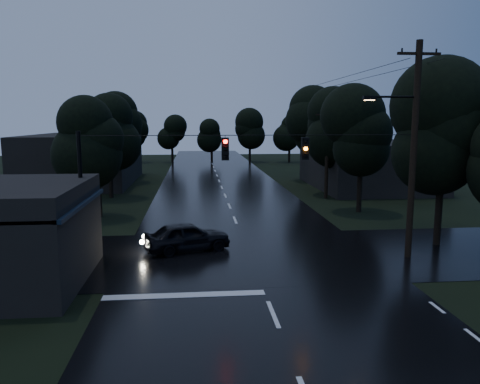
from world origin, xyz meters
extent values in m
cube|color=black|center=(0.00, 30.00, 0.00)|extent=(12.00, 120.00, 0.02)
cube|color=black|center=(0.00, 12.00, 0.00)|extent=(60.00, 9.00, 0.02)
cube|color=black|center=(-10.00, 9.00, 3.20)|extent=(6.00, 7.00, 0.12)
cube|color=black|center=(-7.00, 9.00, 3.20)|extent=(0.30, 7.00, 0.15)
cylinder|color=black|center=(-7.20, 6.00, 1.50)|extent=(0.10, 0.10, 3.00)
cylinder|color=black|center=(-7.20, 12.00, 1.50)|extent=(0.10, 0.10, 3.00)
cube|color=#EEAD5F|center=(-7.05, 7.50, 2.50)|extent=(0.06, 1.60, 0.50)
cube|color=#EEAD5F|center=(-7.05, 10.20, 2.50)|extent=(0.06, 1.20, 0.50)
cube|color=black|center=(14.00, 34.00, 2.20)|extent=(10.00, 14.00, 4.40)
cube|color=black|center=(-14.00, 40.00, 2.50)|extent=(10.00, 16.00, 5.00)
cylinder|color=black|center=(7.50, 11.00, 5.00)|extent=(0.30, 0.30, 10.00)
cube|color=black|center=(7.50, 11.00, 9.40)|extent=(2.00, 0.12, 0.12)
cylinder|color=black|center=(6.40, 11.00, 7.50)|extent=(2.20, 0.10, 0.10)
cube|color=black|center=(5.30, 11.00, 7.45)|extent=(0.60, 0.25, 0.18)
cube|color=#FFB266|center=(5.30, 11.00, 7.35)|extent=(0.45, 0.18, 0.03)
cylinder|color=black|center=(8.30, 28.00, 3.75)|extent=(0.30, 0.30, 7.50)
cube|color=black|center=(8.30, 28.00, 6.90)|extent=(2.00, 0.12, 0.12)
cylinder|color=black|center=(-7.50, 11.00, 3.00)|extent=(0.18, 0.18, 6.00)
cylinder|color=black|center=(0.00, 11.00, 5.80)|extent=(15.00, 0.03, 0.03)
cube|color=black|center=(-1.20, 11.00, 5.20)|extent=(0.32, 0.25, 1.00)
sphere|color=#FF0C07|center=(-1.20, 10.85, 5.20)|extent=(0.18, 0.18, 0.18)
cube|color=black|center=(2.40, 11.00, 5.20)|extent=(0.32, 0.25, 1.00)
sphere|color=orange|center=(2.40, 10.85, 5.20)|extent=(0.18, 0.18, 0.18)
cylinder|color=black|center=(10.00, 13.00, 1.40)|extent=(0.36, 0.36, 2.80)
sphere|color=black|center=(10.00, 13.00, 4.80)|extent=(4.48, 4.48, 4.48)
sphere|color=black|center=(10.00, 13.00, 6.00)|extent=(4.48, 4.48, 4.48)
sphere|color=black|center=(10.00, 13.00, 7.20)|extent=(4.48, 4.48, 4.48)
cylinder|color=black|center=(-9.00, 22.00, 1.22)|extent=(0.36, 0.36, 2.45)
sphere|color=black|center=(-9.00, 22.00, 4.20)|extent=(3.92, 3.92, 3.92)
sphere|color=black|center=(-9.00, 22.00, 5.25)|extent=(3.92, 3.92, 3.92)
sphere|color=black|center=(-9.00, 22.00, 6.30)|extent=(3.92, 3.92, 3.92)
cylinder|color=black|center=(-9.60, 30.00, 1.31)|extent=(0.36, 0.36, 2.62)
sphere|color=black|center=(-9.60, 30.00, 4.50)|extent=(4.20, 4.20, 4.20)
sphere|color=black|center=(-9.60, 30.00, 5.62)|extent=(4.20, 4.20, 4.20)
sphere|color=black|center=(-9.60, 30.00, 6.75)|extent=(4.20, 4.20, 4.20)
cylinder|color=black|center=(-10.20, 40.00, 1.40)|extent=(0.36, 0.36, 2.80)
sphere|color=black|center=(-10.20, 40.00, 4.80)|extent=(4.48, 4.48, 4.48)
sphere|color=black|center=(-10.20, 40.00, 6.00)|extent=(4.48, 4.48, 4.48)
sphere|color=black|center=(-10.20, 40.00, 7.20)|extent=(4.48, 4.48, 4.48)
cylinder|color=black|center=(9.00, 22.00, 1.31)|extent=(0.36, 0.36, 2.62)
sphere|color=black|center=(9.00, 22.00, 4.50)|extent=(4.20, 4.20, 4.20)
sphere|color=black|center=(9.00, 22.00, 5.62)|extent=(4.20, 4.20, 4.20)
sphere|color=black|center=(9.00, 22.00, 6.75)|extent=(4.20, 4.20, 4.20)
cylinder|color=black|center=(9.60, 30.00, 1.40)|extent=(0.36, 0.36, 2.80)
sphere|color=black|center=(9.60, 30.00, 4.80)|extent=(4.48, 4.48, 4.48)
sphere|color=black|center=(9.60, 30.00, 6.00)|extent=(4.48, 4.48, 4.48)
sphere|color=black|center=(9.60, 30.00, 7.20)|extent=(4.48, 4.48, 4.48)
cylinder|color=black|center=(10.20, 40.00, 1.49)|extent=(0.36, 0.36, 2.97)
sphere|color=black|center=(10.20, 40.00, 5.10)|extent=(4.76, 4.76, 4.76)
sphere|color=black|center=(10.20, 40.00, 6.38)|extent=(4.76, 4.76, 4.76)
sphere|color=black|center=(10.20, 40.00, 7.65)|extent=(4.76, 4.76, 4.76)
imported|color=black|center=(-2.98, 13.11, 0.73)|extent=(4.59, 3.02, 1.45)
camera|label=1|loc=(-2.53, -9.69, 6.46)|focal=35.00mm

